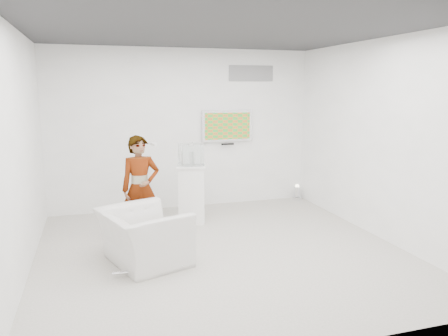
{
  "coord_description": "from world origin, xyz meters",
  "views": [
    {
      "loc": [
        -1.66,
        -5.61,
        2.26
      ],
      "look_at": [
        0.23,
        0.6,
        1.08
      ],
      "focal_mm": 35.0,
      "sensor_mm": 36.0,
      "label": 1
    }
  ],
  "objects_px": {
    "person": "(140,188)",
    "tv": "(227,126)",
    "pedestal": "(191,194)",
    "floor_uplight": "(297,192)",
    "armchair": "(144,237)"
  },
  "relations": [
    {
      "from": "tv",
      "to": "person",
      "type": "bearing_deg",
      "value": -139.1
    },
    {
      "from": "tv",
      "to": "floor_uplight",
      "type": "relative_size",
      "value": 3.26
    },
    {
      "from": "armchair",
      "to": "floor_uplight",
      "type": "xyz_separation_m",
      "value": [
        3.41,
        2.43,
        -0.2
      ]
    },
    {
      "from": "pedestal",
      "to": "tv",
      "type": "bearing_deg",
      "value": 46.08
    },
    {
      "from": "armchair",
      "to": "pedestal",
      "type": "height_order",
      "value": "pedestal"
    },
    {
      "from": "armchair",
      "to": "floor_uplight",
      "type": "height_order",
      "value": "armchair"
    },
    {
      "from": "person",
      "to": "tv",
      "type": "bearing_deg",
      "value": 34.6
    },
    {
      "from": "floor_uplight",
      "to": "tv",
      "type": "bearing_deg",
      "value": 175.29
    },
    {
      "from": "pedestal",
      "to": "floor_uplight",
      "type": "bearing_deg",
      "value": 19.4
    },
    {
      "from": "floor_uplight",
      "to": "armchair",
      "type": "bearing_deg",
      "value": -144.51
    },
    {
      "from": "person",
      "to": "pedestal",
      "type": "bearing_deg",
      "value": 28.34
    },
    {
      "from": "tv",
      "to": "armchair",
      "type": "bearing_deg",
      "value": -127.11
    },
    {
      "from": "armchair",
      "to": "pedestal",
      "type": "relative_size",
      "value": 1.11
    },
    {
      "from": "tv",
      "to": "person",
      "type": "height_order",
      "value": "tv"
    },
    {
      "from": "floor_uplight",
      "to": "person",
      "type": "bearing_deg",
      "value": -155.98
    }
  ]
}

